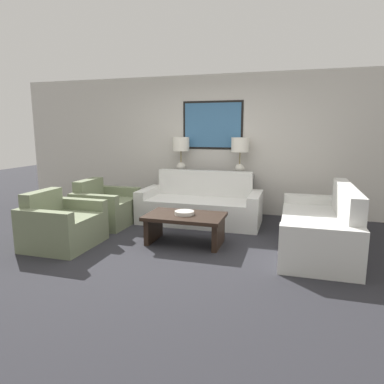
# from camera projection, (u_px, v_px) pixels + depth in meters

# --- Properties ---
(ground_plane) EXTENTS (20.00, 20.00, 0.00)m
(ground_plane) POSITION_uv_depth(u_px,v_px,m) (173.00, 248.00, 4.71)
(ground_plane) COLOR #28282D
(back_wall) EXTENTS (8.35, 0.12, 2.65)m
(back_wall) POSITION_uv_depth(u_px,v_px,m) (213.00, 144.00, 6.71)
(back_wall) COLOR beige
(back_wall) RESTS_ON ground_plane
(console_table) EXTENTS (1.66, 0.38, 0.78)m
(console_table) POSITION_uv_depth(u_px,v_px,m) (209.00, 194.00, 6.63)
(console_table) COLOR black
(console_table) RESTS_ON ground_plane
(table_lamp_left) EXTENTS (0.32, 0.32, 0.69)m
(table_lamp_left) POSITION_uv_depth(u_px,v_px,m) (181.00, 149.00, 6.63)
(table_lamp_left) COLOR silver
(table_lamp_left) RESTS_ON console_table
(table_lamp_right) EXTENTS (0.32, 0.32, 0.69)m
(table_lamp_right) POSITION_uv_depth(u_px,v_px,m) (240.00, 150.00, 6.31)
(table_lamp_right) COLOR silver
(table_lamp_right) RESTS_ON console_table
(couch_by_back_wall) EXTENTS (2.10, 0.91, 0.88)m
(couch_by_back_wall) POSITION_uv_depth(u_px,v_px,m) (200.00, 206.00, 6.02)
(couch_by_back_wall) COLOR silver
(couch_by_back_wall) RESTS_ON ground_plane
(couch_by_side) EXTENTS (0.91, 2.10, 0.88)m
(couch_by_side) POSITION_uv_depth(u_px,v_px,m) (320.00, 228.00, 4.66)
(couch_by_side) COLOR silver
(couch_by_side) RESTS_ON ground_plane
(coffee_table) EXTENTS (1.11, 0.70, 0.42)m
(coffee_table) POSITION_uv_depth(u_px,v_px,m) (185.00, 223.00, 4.88)
(coffee_table) COLOR black
(coffee_table) RESTS_ON ground_plane
(decorative_bowl) EXTENTS (0.28, 0.28, 0.05)m
(decorative_bowl) POSITION_uv_depth(u_px,v_px,m) (184.00, 213.00, 4.87)
(decorative_bowl) COLOR beige
(decorative_bowl) RESTS_ON coffee_table
(armchair_near_back_wall) EXTENTS (0.85, 0.95, 0.77)m
(armchair_near_back_wall) POSITION_uv_depth(u_px,v_px,m) (105.00, 208.00, 5.89)
(armchair_near_back_wall) COLOR #707A5B
(armchair_near_back_wall) RESTS_ON ground_plane
(armchair_near_camera) EXTENTS (0.85, 0.95, 0.77)m
(armchair_near_camera) POSITION_uv_depth(u_px,v_px,m) (62.00, 226.00, 4.79)
(armchair_near_camera) COLOR #707A5B
(armchair_near_camera) RESTS_ON ground_plane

